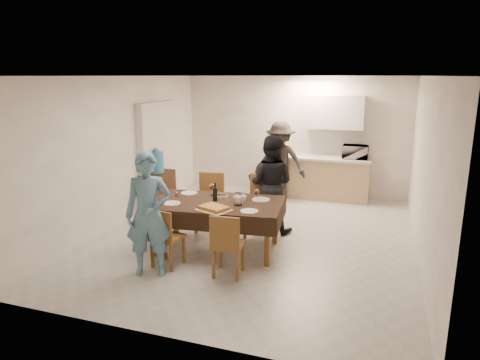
% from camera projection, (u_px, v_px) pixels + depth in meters
% --- Properties ---
extents(floor, '(5.00, 6.00, 0.02)m').
position_uv_depth(floor, '(255.00, 236.00, 7.12)').
color(floor, '#B4B4AF').
rests_on(floor, ground).
extents(ceiling, '(5.00, 6.00, 0.02)m').
position_uv_depth(ceiling, '(257.00, 76.00, 6.50)').
color(ceiling, white).
rests_on(ceiling, wall_back).
extents(wall_back, '(5.00, 0.02, 2.60)m').
position_uv_depth(wall_back, '(294.00, 135.00, 9.58)').
color(wall_back, white).
rests_on(wall_back, floor).
extents(wall_front, '(5.00, 0.02, 2.60)m').
position_uv_depth(wall_front, '(167.00, 217.00, 4.05)').
color(wall_front, white).
rests_on(wall_front, floor).
extents(wall_left, '(0.02, 6.00, 2.60)m').
position_uv_depth(wall_left, '(121.00, 151.00, 7.58)').
color(wall_left, white).
rests_on(wall_left, floor).
extents(wall_right, '(0.02, 6.00, 2.60)m').
position_uv_depth(wall_right, '(426.00, 170.00, 6.04)').
color(wall_right, white).
rests_on(wall_right, floor).
extents(stub_partition, '(0.15, 1.40, 2.10)m').
position_uv_depth(stub_partition, '(159.00, 154.00, 8.72)').
color(stub_partition, beige).
rests_on(stub_partition, floor).
extents(kitchen_base_cabinet, '(2.20, 0.60, 0.86)m').
position_uv_depth(kitchen_base_cabinet, '(317.00, 178.00, 9.30)').
color(kitchen_base_cabinet, '#A18660').
rests_on(kitchen_base_cabinet, floor).
extents(kitchen_worktop, '(2.24, 0.64, 0.05)m').
position_uv_depth(kitchen_worktop, '(318.00, 158.00, 9.20)').
color(kitchen_worktop, '#BABAB4').
rests_on(kitchen_worktop, kitchen_base_cabinet).
extents(upper_cabinet, '(1.20, 0.34, 0.70)m').
position_uv_depth(upper_cabinet, '(335.00, 112.00, 9.00)').
color(upper_cabinet, silver).
rests_on(upper_cabinet, wall_back).
extents(dining_table, '(2.06, 1.34, 0.76)m').
position_uv_depth(dining_table, '(217.00, 204.00, 6.42)').
color(dining_table, black).
rests_on(dining_table, floor).
extents(chair_near_left, '(0.43, 0.43, 0.46)m').
position_uv_depth(chair_near_left, '(164.00, 232.00, 5.84)').
color(chair_near_left, brown).
rests_on(chair_near_left, floor).
extents(chair_near_right, '(0.43, 0.43, 0.47)m').
position_uv_depth(chair_near_right, '(226.00, 239.00, 5.56)').
color(chair_near_right, brown).
rests_on(chair_near_right, floor).
extents(chair_far_left, '(0.49, 0.49, 0.53)m').
position_uv_depth(chair_far_left, '(207.00, 198.00, 7.19)').
color(chair_far_left, brown).
rests_on(chair_far_left, floor).
extents(chair_far_right, '(0.47, 0.47, 0.55)m').
position_uv_depth(chair_far_right, '(258.00, 202.00, 6.91)').
color(chair_far_right, brown).
rests_on(chair_far_right, floor).
extents(console, '(0.40, 0.80, 0.74)m').
position_uv_depth(console, '(158.00, 191.00, 8.51)').
color(console, '#311C10').
rests_on(console, floor).
extents(water_jug, '(0.28, 0.28, 0.42)m').
position_uv_depth(water_jug, '(157.00, 162.00, 8.37)').
color(water_jug, '#3E90CE').
rests_on(water_jug, console).
extents(wine_bottle, '(0.07, 0.07, 0.28)m').
position_uv_depth(wine_bottle, '(215.00, 192.00, 6.44)').
color(wine_bottle, black).
rests_on(wine_bottle, dining_table).
extents(water_pitcher, '(0.12, 0.12, 0.19)m').
position_uv_depth(water_pitcher, '(238.00, 199.00, 6.23)').
color(water_pitcher, white).
rests_on(water_pitcher, dining_table).
extents(savoury_tart, '(0.54, 0.48, 0.06)m').
position_uv_depth(savoury_tart, '(214.00, 208.00, 6.02)').
color(savoury_tart, '#BC8437').
rests_on(savoury_tart, dining_table).
extents(salad_bowl, '(0.19, 0.19, 0.07)m').
position_uv_depth(salad_bowl, '(240.00, 198.00, 6.47)').
color(salad_bowl, silver).
rests_on(salad_bowl, dining_table).
extents(mushroom_dish, '(0.22, 0.22, 0.04)m').
position_uv_depth(mushroom_dish, '(221.00, 196.00, 6.68)').
color(mushroom_dish, silver).
rests_on(mushroom_dish, dining_table).
extents(wine_glass_a, '(0.08, 0.08, 0.18)m').
position_uv_depth(wine_glass_a, '(176.00, 197.00, 6.33)').
color(wine_glass_a, white).
rests_on(wine_glass_a, dining_table).
extents(wine_glass_b, '(0.08, 0.08, 0.18)m').
position_uv_depth(wine_glass_b, '(257.00, 195.00, 6.45)').
color(wine_glass_b, white).
rests_on(wine_glass_b, dining_table).
extents(wine_glass_c, '(0.09, 0.09, 0.21)m').
position_uv_depth(wine_glass_c, '(212.00, 189.00, 6.72)').
color(wine_glass_c, white).
rests_on(wine_glass_c, dining_table).
extents(plate_near_left, '(0.25, 0.25, 0.01)m').
position_uv_depth(plate_near_left, '(172.00, 203.00, 6.32)').
color(plate_near_left, silver).
rests_on(plate_near_left, dining_table).
extents(plate_near_right, '(0.25, 0.25, 0.01)m').
position_uv_depth(plate_near_right, '(249.00, 211.00, 5.95)').
color(plate_near_right, silver).
rests_on(plate_near_right, dining_table).
extents(plate_far_left, '(0.27, 0.27, 0.02)m').
position_uv_depth(plate_far_left, '(189.00, 193.00, 6.87)').
color(plate_far_left, silver).
rests_on(plate_far_left, dining_table).
extents(plate_far_right, '(0.27, 0.27, 0.02)m').
position_uv_depth(plate_far_right, '(261.00, 200.00, 6.50)').
color(plate_far_right, silver).
rests_on(plate_far_right, dining_table).
extents(microwave, '(0.52, 0.35, 0.29)m').
position_uv_depth(microwave, '(355.00, 152.00, 8.92)').
color(microwave, silver).
rests_on(microwave, kitchen_worktop).
extents(person_near, '(0.71, 0.59, 1.66)m').
position_uv_depth(person_near, '(149.00, 215.00, 5.59)').
color(person_near, '#5584A0').
rests_on(person_near, floor).
extents(person_far, '(0.82, 0.64, 1.66)m').
position_uv_depth(person_far, '(270.00, 184.00, 7.19)').
color(person_far, black).
rests_on(person_far, floor).
extents(person_kitchen, '(1.08, 0.62, 1.68)m').
position_uv_depth(person_kitchen, '(280.00, 162.00, 9.01)').
color(person_kitchen, black).
rests_on(person_kitchen, floor).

